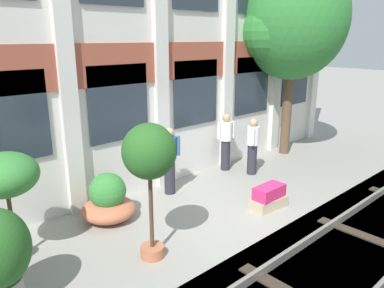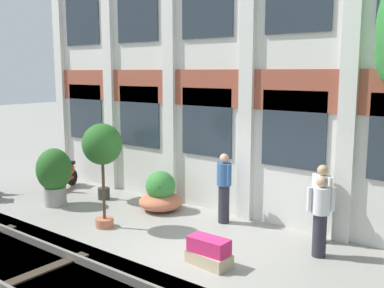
{
  "view_description": "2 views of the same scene",
  "coord_description": "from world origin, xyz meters",
  "px_view_note": "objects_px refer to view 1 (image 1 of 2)",
  "views": [
    {
      "loc": [
        -5.55,
        -4.67,
        3.68
      ],
      "look_at": [
        -0.57,
        0.76,
        1.56
      ],
      "focal_mm": 35.0,
      "sensor_mm": 36.0,
      "label": 1
    },
    {
      "loc": [
        5.42,
        -6.48,
        3.49
      ],
      "look_at": [
        -0.74,
        1.36,
        1.89
      ],
      "focal_mm": 42.0,
      "sensor_mm": 36.0,
      "label": 2
    }
  ],
  "objects_px": {
    "resident_watching_tracks": "(253,145)",
    "resident_near_plants": "(169,159)",
    "resident_by_doorway": "(226,140)",
    "potted_plant_tall_urn": "(5,178)",
    "potted_plant_wide_bowl": "(108,201)",
    "potted_plant_square_trough": "(269,197)",
    "broadleaf_tree": "(293,22)",
    "potted_plant_terracotta_small": "(149,157)"
  },
  "relations": [
    {
      "from": "resident_watching_tracks",
      "to": "resident_near_plants",
      "type": "distance_m",
      "value": 2.58
    },
    {
      "from": "resident_by_doorway",
      "to": "resident_near_plants",
      "type": "bearing_deg",
      "value": -61.23
    },
    {
      "from": "potted_plant_tall_urn",
      "to": "resident_by_doorway",
      "type": "xyz_separation_m",
      "value": [
        5.97,
        0.66,
        -0.61
      ]
    },
    {
      "from": "resident_watching_tracks",
      "to": "potted_plant_wide_bowl",
      "type": "bearing_deg",
      "value": -131.28
    },
    {
      "from": "potted_plant_square_trough",
      "to": "resident_by_doorway",
      "type": "height_order",
      "value": "resident_by_doorway"
    },
    {
      "from": "potted_plant_tall_urn",
      "to": "resident_by_doorway",
      "type": "relative_size",
      "value": 1.17
    },
    {
      "from": "broadleaf_tree",
      "to": "resident_by_doorway",
      "type": "xyz_separation_m",
      "value": [
        -2.61,
        0.22,
        -3.22
      ]
    },
    {
      "from": "broadleaf_tree",
      "to": "potted_plant_terracotta_small",
      "type": "bearing_deg",
      "value": -164.06
    },
    {
      "from": "potted_plant_terracotta_small",
      "to": "resident_near_plants",
      "type": "relative_size",
      "value": 1.44
    },
    {
      "from": "potted_plant_wide_bowl",
      "to": "resident_near_plants",
      "type": "relative_size",
      "value": 0.68
    },
    {
      "from": "resident_near_plants",
      "to": "potted_plant_terracotta_small",
      "type": "bearing_deg",
      "value": -17.52
    },
    {
      "from": "broadleaf_tree",
      "to": "potted_plant_terracotta_small",
      "type": "distance_m",
      "value": 7.45
    },
    {
      "from": "potted_plant_square_trough",
      "to": "potted_plant_tall_urn",
      "type": "distance_m",
      "value": 5.27
    },
    {
      "from": "resident_by_doorway",
      "to": "broadleaf_tree",
      "type": "bearing_deg",
      "value": 107.91
    },
    {
      "from": "resident_near_plants",
      "to": "potted_plant_square_trough",
      "type": "bearing_deg",
      "value": 55.68
    },
    {
      "from": "potted_plant_wide_bowl",
      "to": "potted_plant_tall_urn",
      "type": "xyz_separation_m",
      "value": [
        -1.93,
        -0.22,
        1.08
      ]
    },
    {
      "from": "resident_watching_tracks",
      "to": "potted_plant_tall_urn",
      "type": "bearing_deg",
      "value": -128.09
    },
    {
      "from": "broadleaf_tree",
      "to": "potted_plant_tall_urn",
      "type": "xyz_separation_m",
      "value": [
        -8.59,
        -0.44,
        -2.61
      ]
    },
    {
      "from": "potted_plant_tall_urn",
      "to": "resident_by_doorway",
      "type": "bearing_deg",
      "value": 6.3
    },
    {
      "from": "broadleaf_tree",
      "to": "resident_watching_tracks",
      "type": "xyz_separation_m",
      "value": [
        -2.33,
        -0.51,
        -3.25
      ]
    },
    {
      "from": "resident_watching_tracks",
      "to": "resident_by_doorway",
      "type": "bearing_deg",
      "value": 163.84
    },
    {
      "from": "resident_watching_tracks",
      "to": "broadleaf_tree",
      "type": "bearing_deg",
      "value": 65.02
    },
    {
      "from": "broadleaf_tree",
      "to": "potted_plant_square_trough",
      "type": "relative_size",
      "value": 6.81
    },
    {
      "from": "potted_plant_terracotta_small",
      "to": "resident_near_plants",
      "type": "height_order",
      "value": "potted_plant_terracotta_small"
    },
    {
      "from": "potted_plant_wide_bowl",
      "to": "resident_watching_tracks",
      "type": "distance_m",
      "value": 4.36
    },
    {
      "from": "resident_watching_tracks",
      "to": "resident_near_plants",
      "type": "height_order",
      "value": "resident_near_plants"
    },
    {
      "from": "potted_plant_wide_bowl",
      "to": "potted_plant_tall_urn",
      "type": "bearing_deg",
      "value": -173.51
    },
    {
      "from": "potted_plant_terracotta_small",
      "to": "potted_plant_tall_urn",
      "type": "bearing_deg",
      "value": 139.53
    },
    {
      "from": "potted_plant_square_trough",
      "to": "resident_watching_tracks",
      "type": "xyz_separation_m",
      "value": [
        1.42,
        1.62,
        0.6
      ]
    },
    {
      "from": "potted_plant_square_trough",
      "to": "potted_plant_wide_bowl",
      "type": "relative_size",
      "value": 0.79
    },
    {
      "from": "potted_plant_square_trough",
      "to": "resident_by_doorway",
      "type": "bearing_deg",
      "value": 64.24
    },
    {
      "from": "broadleaf_tree",
      "to": "resident_by_doorway",
      "type": "height_order",
      "value": "broadleaf_tree"
    },
    {
      "from": "potted_plant_tall_urn",
      "to": "resident_near_plants",
      "type": "height_order",
      "value": "potted_plant_tall_urn"
    },
    {
      "from": "potted_plant_wide_bowl",
      "to": "resident_near_plants",
      "type": "height_order",
      "value": "resident_near_plants"
    },
    {
      "from": "broadleaf_tree",
      "to": "resident_by_doorway",
      "type": "bearing_deg",
      "value": 175.23
    },
    {
      "from": "potted_plant_square_trough",
      "to": "resident_watching_tracks",
      "type": "relative_size",
      "value": 0.56
    },
    {
      "from": "potted_plant_tall_urn",
      "to": "resident_near_plants",
      "type": "bearing_deg",
      "value": 6.42
    },
    {
      "from": "potted_plant_wide_bowl",
      "to": "resident_watching_tracks",
      "type": "xyz_separation_m",
      "value": [
        4.33,
        -0.29,
        0.44
      ]
    },
    {
      "from": "potted_plant_square_trough",
      "to": "resident_near_plants",
      "type": "xyz_separation_m",
      "value": [
        -1.11,
        2.12,
        0.64
      ]
    },
    {
      "from": "resident_watching_tracks",
      "to": "potted_plant_square_trough",
      "type": "bearing_deg",
      "value": -78.63
    },
    {
      "from": "broadleaf_tree",
      "to": "potted_plant_wide_bowl",
      "type": "relative_size",
      "value": 5.36
    },
    {
      "from": "broadleaf_tree",
      "to": "resident_watching_tracks",
      "type": "relative_size",
      "value": 3.8
    }
  ]
}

